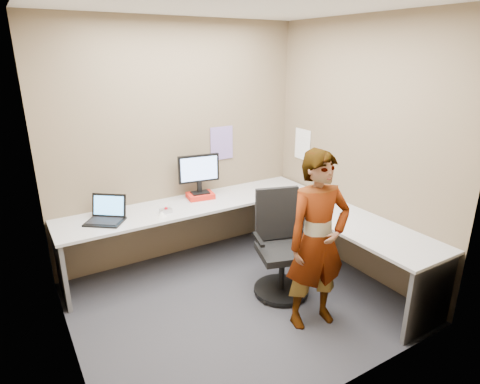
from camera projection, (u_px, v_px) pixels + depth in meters
ground at (237, 302)px, 3.96m from camera, size 3.00×3.00×0.00m
wall_back at (179, 144)px, 4.57m from camera, size 3.00×0.00×3.00m
wall_right at (358, 151)px, 4.25m from camera, size 0.00×2.70×2.70m
wall_left at (52, 203)px, 2.78m from camera, size 0.00×2.70×2.70m
ceiling at (237, 2)px, 3.07m from camera, size 3.00×3.00×0.00m
desk at (254, 225)px, 4.29m from camera, size 2.98×2.58×0.73m
paper_ream at (200, 196)px, 4.67m from camera, size 0.33×0.26×0.06m
monitor at (199, 171)px, 4.58m from camera, size 0.48×0.17×0.45m
laptop at (107, 215)px, 4.03m from camera, size 0.46×0.45×0.25m
trackball_mouse at (166, 210)px, 4.24m from camera, size 0.12×0.08×0.07m
origami at (162, 214)px, 4.13m from camera, size 0.10×0.10×0.06m
stapler at (308, 193)px, 4.76m from camera, size 0.16×0.08×0.05m
flower at (316, 194)px, 4.38m from camera, size 0.07×0.07×0.22m
calendar_purple at (222, 143)px, 4.84m from camera, size 0.30×0.01×0.40m
calendar_white at (303, 144)px, 5.01m from camera, size 0.01×0.28×0.38m
sticky_note_a at (320, 174)px, 4.82m from camera, size 0.01×0.07×0.07m
sticky_note_b at (317, 183)px, 4.91m from camera, size 0.01×0.07×0.07m
sticky_note_c at (323, 188)px, 4.82m from camera, size 0.01×0.07×0.07m
sticky_note_d at (312, 174)px, 4.95m from camera, size 0.01×0.07×0.07m
office_chair at (280, 253)px, 4.03m from camera, size 0.60×0.59×1.05m
person at (318, 241)px, 3.44m from camera, size 0.64×0.48×1.61m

